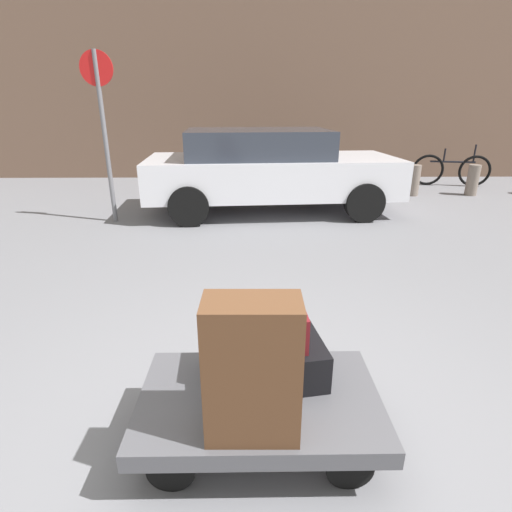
% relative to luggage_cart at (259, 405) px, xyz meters
% --- Properties ---
extents(ground_plane, '(60.00, 60.00, 0.00)m').
position_rel_luggage_cart_xyz_m(ground_plane, '(0.00, 0.00, -0.27)').
color(ground_plane, slate).
extents(building_facade_brick, '(24.00, 1.20, 8.16)m').
position_rel_luggage_cart_xyz_m(building_facade_brick, '(2.00, 9.56, 3.81)').
color(building_facade_brick, brown).
rests_on(building_facade_brick, ground_plane).
extents(luggage_cart, '(1.30, 0.80, 0.34)m').
position_rel_luggage_cart_xyz_m(luggage_cart, '(0.00, 0.00, 0.00)').
color(luggage_cart, '#4C4C51').
rests_on(luggage_cart, ground_plane).
extents(suitcase_black_stacked_top, '(0.69, 0.52, 0.23)m').
position_rel_luggage_cart_xyz_m(suitcase_black_stacked_top, '(0.05, 0.16, 0.18)').
color(suitcase_black_stacked_top, black).
rests_on(suitcase_black_stacked_top, luggage_cart).
extents(suitcase_brown_front_left, '(0.44, 0.24, 0.70)m').
position_rel_luggage_cart_xyz_m(suitcase_brown_front_left, '(-0.04, -0.25, 0.42)').
color(suitcase_brown_front_left, '#51331E').
rests_on(suitcase_brown_front_left, luggage_cart).
extents(duffel_bag_maroon_topmost_pile, '(0.43, 0.32, 0.21)m').
position_rel_luggage_cart_xyz_m(duffel_bag_maroon_topmost_pile, '(0.05, 0.16, 0.40)').
color(duffel_bag_maroon_topmost_pile, maroon).
rests_on(duffel_bag_maroon_topmost_pile, suitcase_black_stacked_top).
extents(parked_car, '(4.42, 2.16, 1.42)m').
position_rel_luggage_cart_xyz_m(parked_car, '(0.28, 5.36, 0.49)').
color(parked_car, silver).
rests_on(parked_car, ground_plane).
extents(bicycle_leaning, '(1.74, 0.37, 0.96)m').
position_rel_luggage_cart_xyz_m(bicycle_leaning, '(4.71, 7.70, 0.10)').
color(bicycle_leaning, black).
rests_on(bicycle_leaning, ground_plane).
extents(bollard_kerb_near, '(0.24, 0.24, 0.64)m').
position_rel_luggage_cart_xyz_m(bollard_kerb_near, '(2.02, 6.63, 0.05)').
color(bollard_kerb_near, '#72665B').
rests_on(bollard_kerb_near, ground_plane).
extents(bollard_kerb_mid, '(0.24, 0.24, 0.64)m').
position_rel_luggage_cart_xyz_m(bollard_kerb_mid, '(3.42, 6.63, 0.05)').
color(bollard_kerb_mid, '#72665B').
rests_on(bollard_kerb_mid, ground_plane).
extents(bollard_kerb_far, '(0.24, 0.24, 0.64)m').
position_rel_luggage_cart_xyz_m(bollard_kerb_far, '(4.67, 6.63, 0.05)').
color(bollard_kerb_far, '#72665B').
rests_on(bollard_kerb_far, ground_plane).
extents(no_parking_sign, '(0.50, 0.07, 2.56)m').
position_rel_luggage_cart_xyz_m(no_parking_sign, '(-2.28, 4.70, 1.31)').
color(no_parking_sign, slate).
rests_on(no_parking_sign, ground_plane).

